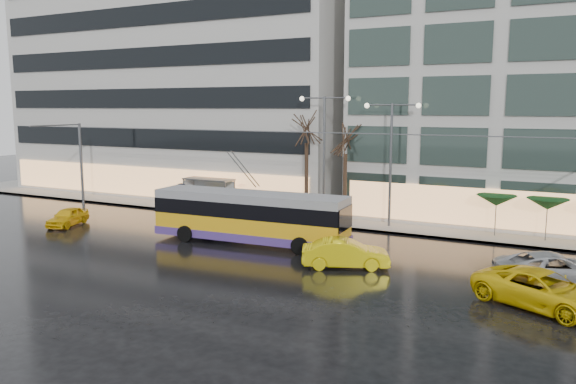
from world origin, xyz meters
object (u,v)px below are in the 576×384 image
Objects in this scene: trolleybus at (250,219)px; bus_shelter at (206,186)px; taxi_a at (68,217)px; street_lamp_near at (324,141)px.

trolleybus reaches higher than bus_shelter.
taxi_a is at bearing -174.37° from trolleybus.
taxi_a is (-14.27, -1.41, -0.92)m from trolleybus.
street_lamp_near is at bearing 0.63° from bus_shelter.
trolleybus is 3.00× the size of bus_shelter.
trolleybus is 14.37m from taxi_a.
street_lamp_near is (10.38, 0.11, 4.03)m from bus_shelter.
trolleybus is at bearing -42.28° from bus_shelter.
street_lamp_near reaches higher than trolleybus.
bus_shelter is at bearing -179.37° from street_lamp_near.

